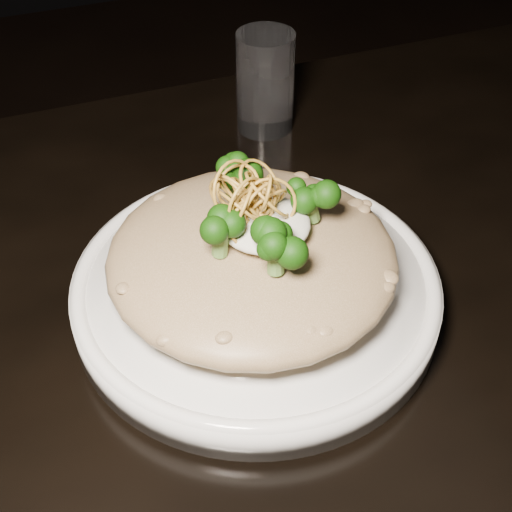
# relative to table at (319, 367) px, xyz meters

# --- Properties ---
(table) EXTENTS (1.10, 0.80, 0.75)m
(table) POSITION_rel_table_xyz_m (0.00, 0.00, 0.00)
(table) COLOR black
(table) RESTS_ON ground
(plate) EXTENTS (0.30, 0.30, 0.03)m
(plate) POSITION_rel_table_xyz_m (-0.05, 0.02, 0.10)
(plate) COLOR white
(plate) RESTS_ON table
(risotto) EXTENTS (0.23, 0.23, 0.05)m
(risotto) POSITION_rel_table_xyz_m (-0.06, 0.02, 0.14)
(risotto) COLOR brown
(risotto) RESTS_ON plate
(broccoli) EXTENTS (0.13, 0.13, 0.05)m
(broccoli) POSITION_rel_table_xyz_m (-0.05, 0.01, 0.19)
(broccoli) COLOR black
(broccoli) RESTS_ON risotto
(cheese) EXTENTS (0.07, 0.07, 0.02)m
(cheese) POSITION_rel_table_xyz_m (-0.05, 0.01, 0.17)
(cheese) COLOR silver
(cheese) RESTS_ON risotto
(shallots) EXTENTS (0.05, 0.05, 0.03)m
(shallots) POSITION_rel_table_xyz_m (-0.06, 0.02, 0.20)
(shallots) COLOR brown
(shallots) RESTS_ON cheese
(drinking_glass) EXTENTS (0.06, 0.06, 0.11)m
(drinking_glass) POSITION_rel_table_xyz_m (0.05, 0.28, 0.14)
(drinking_glass) COLOR silver
(drinking_glass) RESTS_ON table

